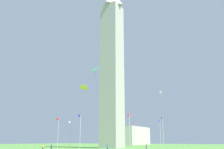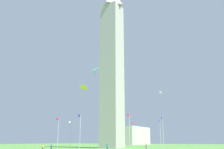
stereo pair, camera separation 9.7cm
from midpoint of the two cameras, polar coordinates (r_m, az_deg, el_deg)
name	(u,v)px [view 1 (the left image)]	position (r m, az deg, el deg)	size (l,w,h in m)	color
ground_plane	(112,148)	(83.09, -0.03, -16.53)	(260.00, 260.00, 0.00)	#548C3D
obelisk_monument	(112,63)	(87.20, -0.03, 2.70)	(6.32, 6.32, 57.46)	#B7B2A8
flagpole_n	(80,130)	(68.64, -7.37, -12.54)	(1.12, 0.14, 9.24)	silver
flagpole_ne	(129,130)	(66.62, 3.97, -12.56)	(1.12, 0.14, 9.24)	silver
flagpole_e	(163,131)	(76.03, 11.59, -12.59)	(1.12, 0.14, 9.24)	silver
flagpole_se	(160,133)	(89.18, 10.97, -12.94)	(1.12, 0.14, 9.24)	silver
flagpole_s	(134,133)	(98.40, 5.06, -13.32)	(1.12, 0.14, 9.24)	silver
flagpole_sw	(100,134)	(99.78, -2.74, -13.38)	(1.12, 0.14, 9.24)	silver
flagpole_w	(70,133)	(92.81, -9.59, -13.07)	(1.12, 0.14, 9.24)	silver
flagpole_nw	(58,132)	(80.25, -12.31, -12.67)	(1.12, 0.14, 9.24)	silver
person_teal_shirt	(107,148)	(53.87, -1.11, -16.45)	(0.32, 0.32, 1.71)	#2D2D38
person_yellow_shirt	(43,147)	(59.78, -15.62, -15.81)	(0.32, 0.32, 1.65)	#2D2D38
person_gray_shirt	(147,149)	(45.39, 7.94, -16.56)	(0.32, 0.32, 1.75)	#2D2D38
person_blue_shirt	(51,147)	(68.53, -13.77, -15.79)	(0.32, 0.32, 1.59)	#2D2D38
kite_green_diamond	(95,70)	(43.59, -4.04, 1.08)	(1.48, 1.64, 2.31)	green
kite_white_delta	(161,93)	(70.88, 11.21, -4.12)	(1.15, 1.08, 1.63)	white
kite_yellow_diamond	(84,88)	(53.92, -6.57, -3.01)	(1.41, 1.57, 2.45)	yellow
distant_building	(132,136)	(157.98, 4.68, -13.84)	(27.28, 12.43, 10.62)	beige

